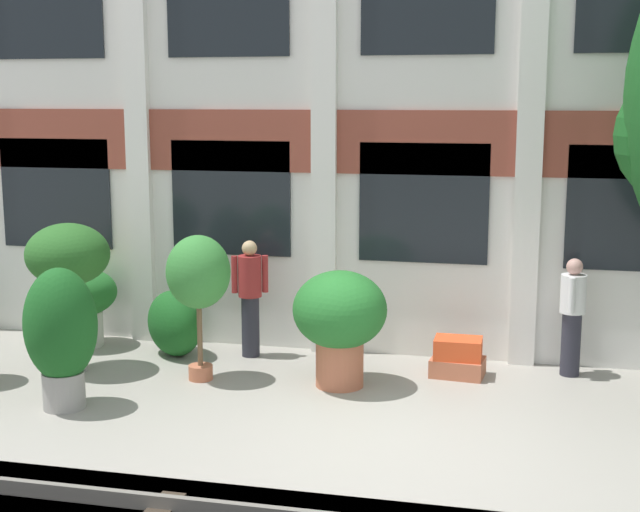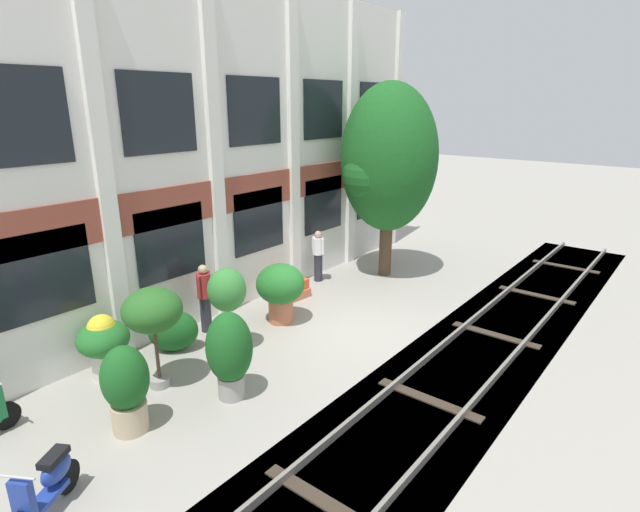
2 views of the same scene
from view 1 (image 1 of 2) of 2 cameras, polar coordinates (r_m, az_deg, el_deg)
ground_plane at (r=10.18m, az=4.32°, el=-11.39°), size 80.00×80.00×0.00m
apartment_facade at (r=12.86m, az=6.94°, el=11.99°), size 14.68×0.64×8.37m
potted_plant_fluted_column at (r=11.54m, az=1.28°, el=-3.91°), size 1.22×1.22×1.53m
potted_plant_tall_urn at (r=12.51m, az=-15.84°, el=-0.10°), size 1.13×1.13×2.06m
potted_plant_terracotta_small at (r=11.79m, az=-7.80°, el=-1.22°), size 0.85×0.85×1.96m
potted_plant_glazed_jar at (r=13.89m, az=-14.96°, el=-2.45°), size 1.03×1.03×1.35m
potted_plant_square_trough at (r=12.26m, az=8.81°, el=-6.47°), size 0.75×0.57×0.53m
potted_plant_stone_basin at (r=11.15m, az=-16.25°, el=-4.65°), size 0.87×0.87×1.74m
resident_by_doorway at (r=12.47m, az=15.85°, el=-3.55°), size 0.34×0.52×1.61m
resident_watching_tracks at (r=12.91m, az=-4.50°, el=-2.47°), size 0.51×0.34×1.71m
topiary_hedge at (r=13.19m, az=-9.29°, el=-4.27°), size 1.29×1.27×0.96m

